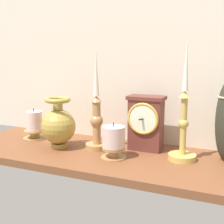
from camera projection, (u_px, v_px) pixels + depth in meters
ground_plane at (101, 156)px, 107.35cm from camera, size 100.00×36.00×2.40cm
back_wall at (122, 53)px, 117.53cm from camera, size 120.00×2.00×65.00cm
mantel_clock at (146, 122)px, 107.92cm from camera, size 12.31×9.10×18.54cm
candlestick_tall_left at (183, 126)px, 97.68cm from camera, size 8.64×8.64×37.41cm
candlestick_tall_center at (97, 119)px, 108.95cm from camera, size 7.81×7.81×33.37cm
brass_vase_bulbous at (58, 125)px, 110.57cm from camera, size 11.91×11.91×17.67cm
pillar_candle_front at (34, 125)px, 122.74cm from camera, size 8.75×8.75×11.79cm
pillar_candle_near_clock at (114, 141)px, 100.54cm from camera, size 8.01×8.01×11.37cm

